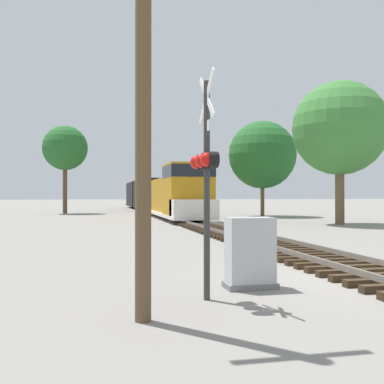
% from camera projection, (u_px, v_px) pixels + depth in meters
% --- Properties ---
extents(ground_plane, '(400.00, 400.00, 0.00)m').
position_uv_depth(ground_plane, '(373.00, 278.00, 10.66)').
color(ground_plane, gray).
extents(rail_track_bed, '(2.60, 160.00, 0.31)m').
position_uv_depth(rail_track_bed, '(373.00, 272.00, 10.66)').
color(rail_track_bed, '#382819').
rests_on(rail_track_bed, ground).
extents(freight_train, '(3.11, 46.09, 4.21)m').
position_uv_depth(freight_train, '(153.00, 195.00, 51.39)').
color(freight_train, '#B77A14').
rests_on(freight_train, ground).
extents(crossing_signal_near, '(0.36, 1.01, 4.27)m').
position_uv_depth(crossing_signal_near, '(205.00, 168.00, 8.40)').
color(crossing_signal_near, '#333333').
rests_on(crossing_signal_near, ground).
extents(relay_cabinet, '(1.07, 0.63, 1.49)m').
position_uv_depth(relay_cabinet, '(250.00, 253.00, 9.46)').
color(relay_cabinet, slate).
rests_on(relay_cabinet, ground).
extents(utility_pole, '(1.80, 0.25, 7.12)m').
position_uv_depth(utility_pole, '(143.00, 83.00, 6.99)').
color(utility_pole, brown).
rests_on(utility_pole, ground).
extents(tree_far_right, '(6.28, 6.28, 9.59)m').
position_uv_depth(tree_far_right, '(340.00, 129.00, 29.97)').
color(tree_far_right, brown).
rests_on(tree_far_right, ground).
extents(tree_mid_background, '(6.26, 6.26, 8.83)m').
position_uv_depth(tree_mid_background, '(262.00, 155.00, 41.58)').
color(tree_mid_background, brown).
rests_on(tree_mid_background, ground).
extents(tree_deep_background, '(4.76, 4.76, 9.39)m').
position_uv_depth(tree_deep_background, '(65.00, 148.00, 47.88)').
color(tree_deep_background, brown).
rests_on(tree_deep_background, ground).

